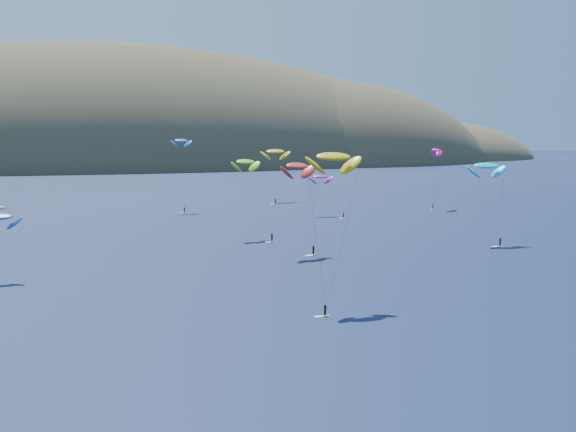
% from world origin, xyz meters
% --- Properties ---
extents(island, '(730.00, 300.00, 210.00)m').
position_xyz_m(island, '(39.40, 562.36, -10.74)').
color(island, '#3D3526').
rests_on(island, ground).
extents(kitesurfer_2, '(10.56, 11.99, 24.97)m').
position_xyz_m(kitesurfer_2, '(-16.05, 40.39, 22.45)').
color(kitesurfer_2, '#BEFE1C').
rests_on(kitesurfer_2, ground).
extents(kitesurfer_3, '(8.97, 14.49, 20.97)m').
position_xyz_m(kitesurfer_3, '(-6.06, 116.76, 18.63)').
color(kitesurfer_3, '#BEFE1C').
rests_on(kitesurfer_3, ground).
extents(kitesurfer_4, '(7.48, 8.42, 24.98)m').
position_xyz_m(kitesurfer_4, '(-6.23, 185.73, 22.96)').
color(kitesurfer_4, '#BEFE1C').
rests_on(kitesurfer_4, ground).
extents(kitesurfer_5, '(9.93, 10.84, 20.80)m').
position_xyz_m(kitesurfer_5, '(44.20, 87.91, 18.10)').
color(kitesurfer_5, '#BEFE1C').
rests_on(kitesurfer_5, ground).
extents(kitesurfer_6, '(7.98, 12.21, 14.17)m').
position_xyz_m(kitesurfer_6, '(31.02, 156.89, 12.03)').
color(kitesurfer_6, '#BEFE1C').
rests_on(kitesurfer_6, ground).
extents(kitesurfer_8, '(8.22, 8.01, 21.83)m').
position_xyz_m(kitesurfer_8, '(76.41, 163.96, 19.64)').
color(kitesurfer_8, '#BEFE1C').
rests_on(kitesurfer_8, ground).
extents(kitesurfer_9, '(10.14, 8.58, 21.44)m').
position_xyz_m(kitesurfer_9, '(-3.58, 87.76, 18.83)').
color(kitesurfer_9, '#BEFE1C').
rests_on(kitesurfer_9, ground).
extents(kitesurfer_11, '(11.16, 14.95, 21.48)m').
position_xyz_m(kitesurfer_11, '(34.91, 209.62, 18.47)').
color(kitesurfer_11, '#BEFE1C').
rests_on(kitesurfer_11, ground).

